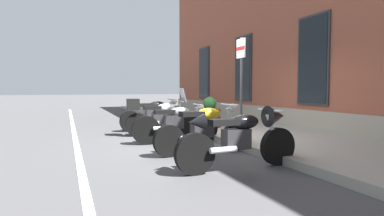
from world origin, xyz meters
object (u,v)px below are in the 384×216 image
at_px(motorcycle_black_sport, 244,135).
at_px(parking_sign, 241,73).
at_px(motorcycle_black_naked, 155,115).
at_px(motorcycle_yellow_naked, 205,129).
at_px(barrel_planter, 210,115).
at_px(motorcycle_grey_naked, 177,123).
at_px(motorcycle_silver_touring, 158,116).

distance_m(motorcycle_black_sport, parking_sign, 2.62).
xyz_separation_m(motorcycle_black_naked, motorcycle_yellow_naked, (3.94, 0.01, 0.00)).
height_order(motorcycle_yellow_naked, barrel_planter, barrel_planter).
relative_size(motorcycle_grey_naked, motorcycle_yellow_naked, 0.98).
bearing_deg(barrel_planter, parking_sign, -4.66).
relative_size(motorcycle_grey_naked, motorcycle_black_sport, 0.96).
bearing_deg(barrel_planter, motorcycle_black_naked, -128.78).
height_order(parking_sign, barrel_planter, parking_sign).
bearing_deg(motorcycle_grey_naked, motorcycle_black_sport, 3.89).
bearing_deg(barrel_planter, motorcycle_silver_touring, -88.09).
bearing_deg(motorcycle_yellow_naked, motorcycle_grey_naked, -174.43).
bearing_deg(motorcycle_black_naked, motorcycle_black_sport, 0.66).
bearing_deg(motorcycle_grey_naked, motorcycle_black_naked, 177.08).
bearing_deg(motorcycle_yellow_naked, parking_sign, 119.55).
height_order(motorcycle_black_naked, barrel_planter, barrel_planter).
xyz_separation_m(motorcycle_grey_naked, motorcycle_yellow_naked, (1.40, 0.14, 0.01)).
distance_m(motorcycle_yellow_naked, parking_sign, 1.81).
bearing_deg(parking_sign, motorcycle_yellow_naked, -60.45).
bearing_deg(motorcycle_silver_touring, barrel_planter, 91.91).
distance_m(motorcycle_silver_touring, motorcycle_black_sport, 4.19).
distance_m(motorcycle_black_naked, parking_sign, 3.67).
bearing_deg(motorcycle_silver_touring, motorcycle_yellow_naked, 4.35).
bearing_deg(motorcycle_silver_touring, motorcycle_black_sport, 3.63).
bearing_deg(motorcycle_black_sport, parking_sign, 151.33).
bearing_deg(motorcycle_silver_touring, motorcycle_black_naked, 170.05).
bearing_deg(motorcycle_black_sport, barrel_planter, 162.74).
bearing_deg(parking_sign, motorcycle_silver_touring, -146.18).
bearing_deg(parking_sign, barrel_planter, 175.34).
height_order(motorcycle_black_naked, parking_sign, parking_sign).
relative_size(motorcycle_black_sport, barrel_planter, 2.41).
distance_m(motorcycle_silver_touring, parking_sign, 2.76).
bearing_deg(motorcycle_yellow_naked, motorcycle_black_naked, -179.89).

